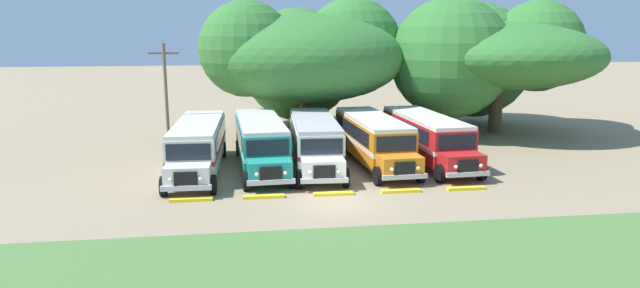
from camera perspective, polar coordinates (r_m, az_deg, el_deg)
ground_plane at (r=26.00m, az=1.77°, el=-6.00°), size 220.00×220.00×0.00m
foreground_grass_strip at (r=18.37m, az=6.30°, el=-13.83°), size 80.00×9.71×0.01m
parked_bus_slot_0 at (r=32.01m, az=-12.66°, el=0.01°), size 2.93×10.87×2.82m
parked_bus_slot_1 at (r=32.37m, az=-6.23°, el=0.36°), size 3.17×10.91×2.82m
parked_bus_slot_2 at (r=32.52m, az=-0.56°, el=0.48°), size 3.08×10.89×2.82m
parked_bus_slot_3 at (r=33.32m, az=5.59°, el=0.69°), size 3.16×10.90×2.82m
parked_bus_slot_4 at (r=34.31m, az=11.10°, el=0.85°), size 3.20×10.91×2.82m
curb_wheelstop_0 at (r=26.68m, az=-13.34°, el=-5.69°), size 2.00×0.36×0.15m
curb_wheelstop_1 at (r=26.56m, az=-5.93°, el=-5.51°), size 2.00×0.36×0.15m
curb_wheelstop_2 at (r=26.88m, az=1.42°, el=-5.24°), size 2.00×0.36×0.15m
curb_wheelstop_3 at (r=27.63m, az=8.48°, el=-4.90°), size 2.00×0.36×0.15m
curb_wheelstop_4 at (r=28.76m, az=15.07°, el=-4.51°), size 2.00×0.36×0.15m
broad_shade_tree at (r=42.36m, az=-1.65°, el=9.05°), size 15.39×16.34×10.55m
secondary_tree at (r=46.09m, az=17.04°, el=8.78°), size 16.80×17.57×10.49m
utility_pole at (r=35.08m, az=-15.81°, el=4.63°), size 1.80×0.20×7.22m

